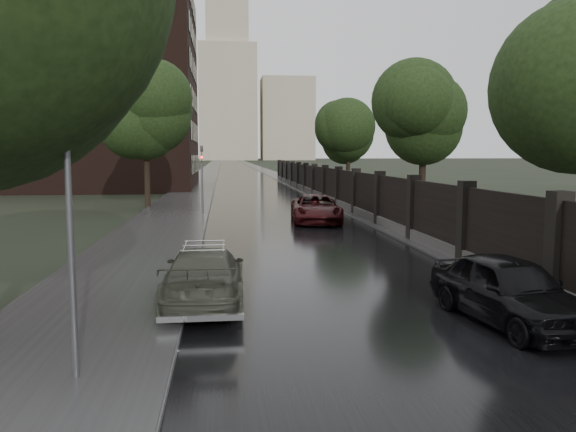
% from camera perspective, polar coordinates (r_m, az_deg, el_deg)
% --- Properties ---
extents(ground, '(800.00, 800.00, 0.00)m').
position_cam_1_polar(ground, '(8.52, 16.48, -18.59)').
color(ground, black).
rests_on(ground, ground).
extents(road, '(8.00, 420.00, 0.02)m').
position_cam_1_polar(road, '(197.14, -5.73, 5.31)').
color(road, black).
rests_on(road, ground).
extents(sidewalk_left, '(4.00, 420.00, 0.16)m').
position_cam_1_polar(sidewalk_left, '(197.14, -7.49, 5.30)').
color(sidewalk_left, '#2D2D2D').
rests_on(sidewalk_left, ground).
extents(verge_right, '(3.00, 420.00, 0.08)m').
position_cam_1_polar(verge_right, '(197.30, -4.13, 5.33)').
color(verge_right, '#2D2D2D').
rests_on(verge_right, ground).
extents(fence_right, '(0.45, 75.72, 2.70)m').
position_cam_1_polar(fence_right, '(39.94, 4.56, 2.69)').
color(fence_right, '#383533').
rests_on(fence_right, ground).
extents(tree_left_far, '(4.25, 4.25, 7.39)m').
position_cam_1_polar(tree_left_far, '(37.44, -14.26, 8.75)').
color(tree_left_far, black).
rests_on(tree_left_far, ground).
extents(tree_right_b, '(4.08, 4.08, 7.01)m').
position_cam_1_polar(tree_right_b, '(31.00, 13.60, 8.76)').
color(tree_right_b, black).
rests_on(tree_right_b, ground).
extents(tree_right_c, '(4.08, 4.08, 7.01)m').
position_cam_1_polar(tree_right_c, '(48.29, 6.16, 7.98)').
color(tree_right_c, black).
rests_on(tree_right_c, ground).
extents(lamp_post, '(0.25, 0.12, 5.11)m').
position_cam_1_polar(lamp_post, '(8.92, -21.32, 0.22)').
color(lamp_post, '#59595E').
rests_on(lamp_post, ground).
extents(traffic_light, '(0.16, 0.32, 4.00)m').
position_cam_1_polar(traffic_light, '(32.12, -8.73, 4.22)').
color(traffic_light, '#59595E').
rests_on(traffic_light, ground).
extents(brick_building, '(24.00, 18.00, 20.00)m').
position_cam_1_polar(brick_building, '(61.27, -21.11, 11.98)').
color(brick_building, black).
rests_on(brick_building, ground).
extents(stalinist_tower, '(92.00, 30.00, 159.00)m').
position_cam_1_polar(stalinist_tower, '(309.07, -6.15, 12.80)').
color(stalinist_tower, tan).
rests_on(stalinist_tower, ground).
extents(volga_sedan, '(2.01, 4.65, 1.33)m').
position_cam_1_polar(volga_sedan, '(13.65, -8.49, -5.94)').
color(volga_sedan, '#46483A').
rests_on(volga_sedan, ground).
extents(car_right_near, '(2.26, 4.46, 1.45)m').
position_cam_1_polar(car_right_near, '(12.68, 21.57, -6.99)').
color(car_right_near, black).
rests_on(car_right_near, ground).
extents(car_right_far, '(2.83, 5.41, 1.45)m').
position_cam_1_polar(car_right_far, '(28.88, 2.84, 0.73)').
color(car_right_far, black).
rests_on(car_right_far, ground).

